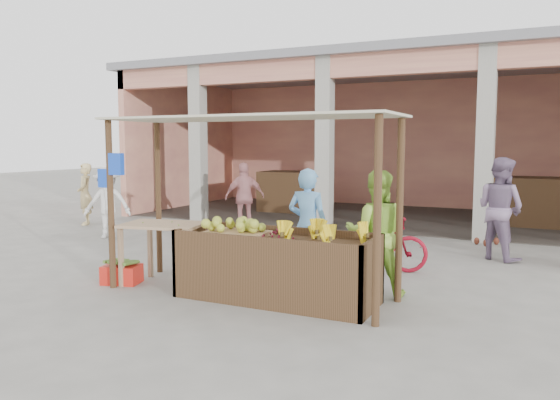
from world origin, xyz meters
The scene contains 19 objects.
ground centered at (0.00, 0.00, 0.00)m, with size 60.00×60.00×0.00m, color slate.
market_building centered at (0.05, 8.93, 2.70)m, with size 14.40×6.40×4.20m.
fruit_stall centered at (0.50, 0.00, 0.40)m, with size 2.60×0.95×0.80m, color #533621.
stall_awning centered at (-0.01, 0.06, 1.98)m, with size 4.09×1.35×2.39m.
banana_heap centered at (1.12, 0.04, 0.90)m, with size 1.13×0.62×0.21m, color yellow, non-canonical shape.
melon_tray centered at (-0.10, -0.06, 0.90)m, with size 0.81×0.70×0.21m.
berry_heap centered at (0.51, 0.03, 0.87)m, with size 0.45×0.37×0.14m, color maroon.
side_table centered at (-1.27, -0.04, 0.76)m, with size 1.24×0.95×0.90m.
papaya_pile centered at (-1.27, -0.04, 1.01)m, with size 0.77×0.44×0.22m, color #54912F, non-canonical shape.
red_crate centered at (-1.90, -0.21, 0.13)m, with size 0.52×0.37×0.27m, color red.
plantain_bundle centered at (-1.90, -0.21, 0.31)m, with size 0.42×0.29×0.08m, color #557F2E, non-canonical shape.
produce_sacks centered at (2.71, 5.22, 0.28)m, with size 0.94×0.70×0.57m.
vendor_blue centered at (0.51, 1.02, 0.89)m, with size 0.67×0.49×1.79m, color #69AAE7.
vendor_green centered at (1.60, 0.78, 0.89)m, with size 0.85×0.49×1.77m, color #9ECF41.
motorcycle centered at (1.19, 2.07, 0.47)m, with size 1.81×0.62×0.94m, color maroon.
shopper_a centered at (-4.83, 2.65, 0.82)m, with size 1.06×0.53×1.65m, color silver.
shopper_b centered at (-2.63, 4.76, 0.85)m, with size 1.00×0.53×1.70m, color tan.
shopper_e centered at (-6.71, 3.89, 0.80)m, with size 0.60×0.45×1.60m, color #EACB84.
shopper_f centered at (2.94, 3.95, 0.98)m, with size 0.96×0.55×1.96m, color gray.
Camera 1 is at (3.54, -6.25, 2.03)m, focal length 35.00 mm.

